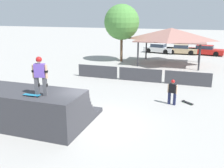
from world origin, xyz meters
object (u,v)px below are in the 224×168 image
Objects in this scene: tree_beside_pavilion at (122,22)px; parked_car_red at (205,50)px; skateboard_on_ground at (187,102)px; skateboard_on_deck at (32,95)px; parked_car_white at (159,48)px; parked_car_tan at (181,50)px; skater_on_deck at (40,73)px; bystander_walking at (172,90)px.

tree_beside_pavilion is 1.32× the size of parked_car_red.
skateboard_on_deck is at bearing 83.84° from skateboard_on_ground.
parked_car_white is at bearing -169.75° from parked_car_red.
skateboard_on_deck reaches higher than parked_car_tan.
skateboard_on_ground is (6.09, 6.09, -2.72)m from skater_on_deck.
parked_car_white is at bearing -65.54° from bystander_walking.
skateboard_on_deck is 9.19m from skateboard_on_ground.
parked_car_tan is (4.76, 26.07, -1.24)m from skateboard_on_deck.
skateboard_on_deck is 0.17× the size of parked_car_red.
bystander_walking is 0.25× the size of tree_beside_pavilion.
skateboard_on_deck is 27.48m from parked_car_red.
bystander_walking is 2.06× the size of skateboard_on_ground.
skater_on_deck reaches higher than parked_car_red.
skater_on_deck is 0.43× the size of parked_car_tan.
skateboard_on_ground is 0.16× the size of parked_car_red.
skater_on_deck is 0.37× the size of parked_car_red.
tree_beside_pavilion reaches higher than bystander_walking.
bystander_walking is 0.38× the size of parked_car_tan.
parked_car_tan reaches higher than skateboard_on_ground.
parked_car_white is (1.73, 26.20, -1.24)m from skateboard_on_deck.
skater_on_deck is 26.30m from parked_car_tan.
skater_on_deck is 7.85m from bystander_walking.
bystander_walking is 20.73m from parked_car_white.
parked_car_white and parked_car_tan have the same top height.
bystander_walking is 14.66m from tree_beside_pavilion.
skateboard_on_deck reaches higher than skateboard_on_ground.
tree_beside_pavilion is at bearing 93.66° from skateboard_on_deck.
skateboard_on_ground is at bearing -136.06° from bystander_walking.
parked_car_tan is at bearing 79.04° from skateboard_on_deck.
parked_car_red is (2.28, 20.50, -0.31)m from bystander_walking.
skater_on_deck is 2.32× the size of skateboard_on_ground.
parked_car_red is (3.03, 0.26, 0.00)m from parked_car_tan.
skateboard_on_deck is at bearing 60.46° from bystander_walking.
skateboard_on_deck is 8.07m from bystander_walking.
parked_car_tan is at bearing -73.94° from bystander_walking.
skateboard_on_deck is at bearing -97.39° from parked_car_red.
parked_car_red is (7.48, 26.08, -2.18)m from skater_on_deck.
bystander_walking is 20.63m from parked_car_red.
bystander_walking is at bearing -68.17° from parked_car_white.
skateboard_on_ground is 19.81m from parked_car_tan.
skater_on_deck is at bearing -102.21° from parked_car_tan.
skater_on_deck is at bearing -96.90° from parked_car_red.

